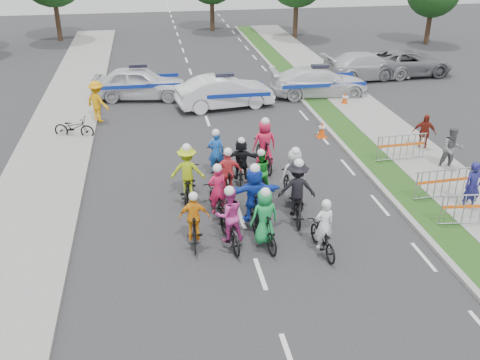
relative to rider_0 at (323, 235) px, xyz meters
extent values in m
plane|color=#28282B|center=(-1.89, -0.71, -0.57)|extent=(90.00, 90.00, 0.00)
cube|color=gray|center=(3.21, 4.29, -0.51)|extent=(0.20, 60.00, 0.12)
cube|color=#204416|center=(3.91, 4.29, -0.51)|extent=(1.20, 60.00, 0.11)
cube|color=gray|center=(5.71, 4.29, -0.50)|extent=(2.40, 60.00, 0.13)
cube|color=gray|center=(-8.39, 4.29, -0.50)|extent=(3.00, 60.00, 0.13)
imported|color=black|center=(0.00, 0.01, -0.13)|extent=(0.73, 1.72, 0.88)
imported|color=white|center=(0.00, -0.04, 0.34)|extent=(0.56, 0.40, 1.47)
sphere|color=white|center=(0.00, -0.09, 1.01)|extent=(0.25, 0.25, 0.25)
imported|color=black|center=(-1.53, 0.62, -0.03)|extent=(0.84, 1.86, 1.08)
imported|color=green|center=(-1.53, 0.57, 0.42)|extent=(0.87, 0.66, 1.62)
sphere|color=white|center=(-1.53, 0.52, 1.18)|extent=(0.28, 0.28, 0.28)
imported|color=black|center=(-2.48, 0.85, -0.08)|extent=(0.90, 1.94, 0.98)
imported|color=#D23A99|center=(-2.48, 0.80, 0.43)|extent=(0.87, 0.72, 1.63)
sphere|color=white|center=(-2.48, 0.75, 1.20)|extent=(0.28, 0.28, 0.28)
imported|color=black|center=(-3.45, 1.04, -0.08)|extent=(0.58, 1.66, 0.98)
imported|color=#FFA41A|center=(-3.45, 0.99, 0.35)|extent=(0.89, 0.42, 1.47)
sphere|color=white|center=(-3.45, 0.94, 1.02)|extent=(0.26, 0.26, 0.26)
imported|color=black|center=(-0.23, 1.98, -0.04)|extent=(0.99, 2.10, 1.06)
imported|color=black|center=(-0.23, 1.93, 0.49)|extent=(1.22, 0.81, 1.76)
sphere|color=white|center=(-0.23, 1.88, 1.34)|extent=(0.31, 0.31, 0.31)
imported|color=black|center=(-1.58, 1.86, 0.02)|extent=(0.55, 1.96, 1.18)
imported|color=blue|center=(-1.58, 1.81, 0.49)|extent=(1.64, 0.52, 1.76)
sphere|color=white|center=(-1.58, 1.76, 1.33)|extent=(0.31, 0.31, 0.31)
imported|color=black|center=(-2.60, 2.46, -0.09)|extent=(0.91, 1.89, 0.95)
imported|color=#DD1B4E|center=(-2.60, 2.41, 0.41)|extent=(0.63, 0.47, 1.59)
sphere|color=white|center=(-2.60, 2.36, 1.15)|extent=(0.28, 0.28, 0.28)
imported|color=black|center=(-0.07, 2.93, 0.01)|extent=(0.67, 1.96, 1.16)
imported|color=silver|center=(-0.07, 2.88, 0.48)|extent=(0.88, 0.61, 1.73)
sphere|color=white|center=(-0.07, 2.83, 1.30)|extent=(0.30, 0.30, 0.30)
imported|color=black|center=(-1.00, 3.71, -0.13)|extent=(0.76, 1.72, 0.88)
imported|color=green|center=(-1.00, 3.66, 0.34)|extent=(0.76, 0.63, 1.46)
sphere|color=white|center=(-1.00, 3.61, 1.01)|extent=(0.25, 0.25, 0.25)
imported|color=black|center=(-2.11, 3.54, -0.03)|extent=(0.58, 1.82, 1.08)
imported|color=#F04249|center=(-2.11, 3.49, 0.42)|extent=(0.97, 0.44, 1.62)
sphere|color=white|center=(-2.11, 3.44, 1.19)|extent=(0.28, 0.28, 0.28)
imported|color=black|center=(-3.39, 3.83, -0.05)|extent=(1.06, 2.07, 1.04)
imported|color=#B3D416|center=(-3.39, 3.78, 0.47)|extent=(1.22, 0.84, 1.72)
sphere|color=white|center=(-3.39, 3.73, 1.29)|extent=(0.30, 0.30, 0.30)
imported|color=black|center=(-1.46, 4.77, -0.08)|extent=(0.75, 1.70, 0.99)
imported|color=black|center=(-1.46, 4.72, 0.35)|extent=(1.43, 0.67, 1.48)
sphere|color=white|center=(-1.46, 4.67, 1.03)|extent=(0.26, 0.26, 0.26)
imported|color=black|center=(-2.26, 5.36, -0.09)|extent=(0.77, 1.86, 0.96)
imported|color=blue|center=(-2.26, 5.31, 0.41)|extent=(0.61, 0.42, 1.59)
sphere|color=white|center=(-2.26, 5.26, 1.15)|extent=(0.28, 0.28, 0.28)
imported|color=black|center=(-0.43, 5.71, 0.02)|extent=(0.71, 1.99, 1.17)
imported|color=#E61C46|center=(-0.43, 5.66, 0.49)|extent=(0.90, 0.63, 1.76)
sphere|color=white|center=(-0.43, 5.61, 1.33)|extent=(0.30, 0.30, 0.30)
imported|color=silver|center=(-4.91, 15.34, 0.25)|extent=(5.04, 2.66, 1.63)
imported|color=silver|center=(-0.81, 13.14, 0.21)|extent=(4.92, 2.34, 1.56)
imported|color=silver|center=(4.33, 14.21, 0.18)|extent=(5.28, 2.48, 1.49)
imported|color=silver|center=(8.07, 16.92, 0.19)|extent=(5.43, 2.62, 1.52)
imported|color=slate|center=(10.65, 17.31, 0.18)|extent=(5.52, 2.72, 1.51)
imported|color=navy|center=(5.37, 1.53, 0.26)|extent=(0.62, 0.42, 1.65)
imported|color=slate|center=(6.27, 4.40, 0.29)|extent=(0.93, 0.77, 1.72)
imported|color=maroon|center=(6.18, 6.33, 0.20)|extent=(0.97, 0.71, 1.53)
imported|color=orange|center=(-6.80, 12.10, 0.37)|extent=(1.38, 1.34, 1.89)
cube|color=#F24C0C|center=(2.67, 8.44, -0.55)|extent=(0.40, 0.40, 0.03)
cone|color=#F24C0C|center=(2.67, 8.44, -0.22)|extent=(0.36, 0.36, 0.70)
cylinder|color=silver|center=(2.67, 8.44, -0.12)|extent=(0.29, 0.29, 0.08)
cube|color=#F24C0C|center=(5.11, 12.37, -0.55)|extent=(0.40, 0.40, 0.03)
cone|color=#F24C0C|center=(5.11, 12.37, -0.22)|extent=(0.36, 0.36, 0.70)
cylinder|color=silver|center=(5.11, 12.37, -0.12)|extent=(0.29, 0.29, 0.08)
imported|color=black|center=(-7.70, 10.19, -0.11)|extent=(1.83, 1.07, 0.91)
cylinder|color=#382619|center=(7.11, 29.29, 1.06)|extent=(0.36, 0.36, 3.25)
cylinder|color=#382619|center=(16.11, 25.29, 0.81)|extent=(0.36, 0.36, 2.75)
cylinder|color=#382619|center=(-10.89, 31.29, 1.18)|extent=(0.36, 0.36, 3.50)
cylinder|color=#382619|center=(1.11, 33.29, 0.93)|extent=(0.36, 0.36, 3.00)
camera|label=1|loc=(-4.38, -11.96, 7.81)|focal=40.00mm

